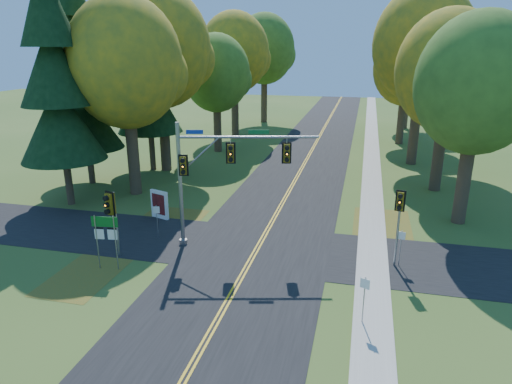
% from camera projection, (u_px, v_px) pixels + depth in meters
% --- Properties ---
extents(ground, '(160.00, 160.00, 0.00)m').
position_uv_depth(ground, '(249.00, 264.00, 23.50)').
color(ground, '#32511C').
rests_on(ground, ground).
extents(road_main, '(8.00, 160.00, 0.02)m').
position_uv_depth(road_main, '(249.00, 264.00, 23.50)').
color(road_main, black).
rests_on(road_main, ground).
extents(road_cross, '(60.00, 6.00, 0.02)m').
position_uv_depth(road_cross, '(258.00, 247.00, 25.35)').
color(road_cross, black).
rests_on(road_cross, ground).
extents(centerline_left, '(0.10, 160.00, 0.01)m').
position_uv_depth(centerline_left, '(247.00, 263.00, 23.52)').
color(centerline_left, gold).
rests_on(centerline_left, road_main).
extents(centerline_right, '(0.10, 160.00, 0.01)m').
position_uv_depth(centerline_right, '(251.00, 263.00, 23.47)').
color(centerline_right, gold).
rests_on(centerline_right, road_main).
extents(sidewalk_east, '(1.60, 160.00, 0.06)m').
position_uv_depth(sidewalk_east, '(372.00, 277.00, 22.12)').
color(sidewalk_east, '#9E998E').
rests_on(sidewalk_east, ground).
extents(leaf_patch_w_near, '(4.00, 6.00, 0.00)m').
position_uv_depth(leaf_patch_w_near, '(165.00, 224.00, 28.64)').
color(leaf_patch_w_near, brown).
rests_on(leaf_patch_w_near, ground).
extents(leaf_patch_e, '(3.50, 8.00, 0.00)m').
position_uv_depth(leaf_patch_e, '(382.00, 231.00, 27.54)').
color(leaf_patch_e, brown).
rests_on(leaf_patch_e, ground).
extents(leaf_patch_w_far, '(3.00, 5.00, 0.00)m').
position_uv_depth(leaf_patch_w_far, '(86.00, 274.00, 22.39)').
color(leaf_patch_w_far, brown).
rests_on(leaf_patch_w_far, ground).
extents(tree_w_a, '(8.00, 8.00, 14.15)m').
position_uv_depth(tree_w_a, '(127.00, 64.00, 31.71)').
color(tree_w_a, '#38281C').
rests_on(tree_w_a, ground).
extents(tree_e_a, '(7.20, 7.20, 12.73)m').
position_uv_depth(tree_e_a, '(479.00, 85.00, 26.40)').
color(tree_e_a, '#38281C').
rests_on(tree_e_a, ground).
extents(tree_w_b, '(8.60, 8.60, 15.38)m').
position_uv_depth(tree_w_b, '(161.00, 49.00, 37.96)').
color(tree_w_b, '#38281C').
rests_on(tree_w_b, ground).
extents(tree_e_b, '(7.60, 7.60, 13.33)m').
position_uv_depth(tree_e_b, '(450.00, 72.00, 32.71)').
color(tree_e_b, '#38281C').
rests_on(tree_e_b, ground).
extents(tree_w_c, '(6.80, 6.80, 11.91)m').
position_uv_depth(tree_w_c, '(217.00, 74.00, 45.79)').
color(tree_w_c, '#38281C').
rests_on(tree_w_c, ground).
extents(tree_e_c, '(8.80, 8.80, 15.79)m').
position_uv_depth(tree_e_c, '(424.00, 45.00, 39.91)').
color(tree_e_c, '#38281C').
rests_on(tree_e_c, ground).
extents(tree_w_d, '(8.20, 8.20, 14.56)m').
position_uv_depth(tree_w_d, '(235.00, 53.00, 53.41)').
color(tree_w_d, '#38281C').
rests_on(tree_w_d, ground).
extents(tree_e_d, '(7.00, 7.00, 12.32)m').
position_uv_depth(tree_e_d, '(407.00, 69.00, 49.29)').
color(tree_e_d, '#38281C').
rests_on(tree_e_d, ground).
extents(tree_w_e, '(8.40, 8.40, 14.97)m').
position_uv_depth(tree_w_e, '(265.00, 49.00, 63.13)').
color(tree_w_e, '#38281C').
rests_on(tree_w_e, ground).
extents(tree_e_e, '(7.80, 7.80, 13.74)m').
position_uv_depth(tree_e_e, '(411.00, 57.00, 58.62)').
color(tree_e_e, '#38281C').
rests_on(tree_e_e, ground).
extents(pine_a, '(5.60, 5.60, 19.48)m').
position_uv_depth(pine_a, '(54.00, 70.00, 29.43)').
color(pine_a, '#38281C').
rests_on(pine_a, ground).
extents(pine_b, '(5.60, 5.60, 17.31)m').
position_uv_depth(pine_b, '(81.00, 80.00, 34.70)').
color(pine_b, '#38281C').
rests_on(pine_b, ground).
extents(pine_c, '(5.60, 5.60, 20.56)m').
position_uv_depth(pine_c, '(145.00, 58.00, 38.18)').
color(pine_c, '#38281C').
rests_on(pine_c, ground).
extents(traffic_mast, '(7.44, 2.26, 6.92)m').
position_uv_depth(traffic_mast, '(214.00, 168.00, 24.40)').
color(traffic_mast, gray).
rests_on(traffic_mast, ground).
extents(east_signal_pole, '(0.47, 0.55, 4.10)m').
position_uv_depth(east_signal_pole, '(399.00, 209.00, 22.22)').
color(east_signal_pole, gray).
rests_on(east_signal_pole, ground).
extents(ped_signal_pole, '(0.57, 0.68, 3.69)m').
position_uv_depth(ped_signal_pole, '(111.00, 209.00, 23.36)').
color(ped_signal_pole, gray).
rests_on(ped_signal_pole, ground).
extents(route_sign_cluster, '(1.33, 0.23, 2.87)m').
position_uv_depth(route_sign_cluster, '(105.00, 231.00, 22.38)').
color(route_sign_cluster, gray).
rests_on(route_sign_cluster, ground).
extents(info_kiosk, '(1.34, 0.62, 1.87)m').
position_uv_depth(info_kiosk, '(160.00, 205.00, 29.36)').
color(info_kiosk, silver).
rests_on(info_kiosk, ground).
extents(reg_sign_e_north, '(0.37, 0.11, 1.94)m').
position_uv_depth(reg_sign_e_north, '(401.00, 242.00, 22.88)').
color(reg_sign_e_north, gray).
rests_on(reg_sign_e_north, ground).
extents(reg_sign_e_south, '(0.37, 0.19, 2.09)m').
position_uv_depth(reg_sign_e_south, '(364.00, 292.00, 18.07)').
color(reg_sign_e_south, gray).
rests_on(reg_sign_e_south, ground).
extents(reg_sign_w, '(0.38, 0.11, 2.00)m').
position_uv_depth(reg_sign_w, '(157.00, 216.00, 26.25)').
color(reg_sign_w, gray).
rests_on(reg_sign_w, ground).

